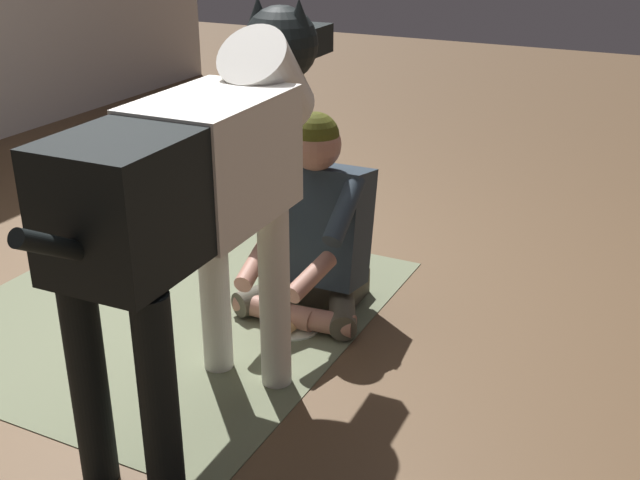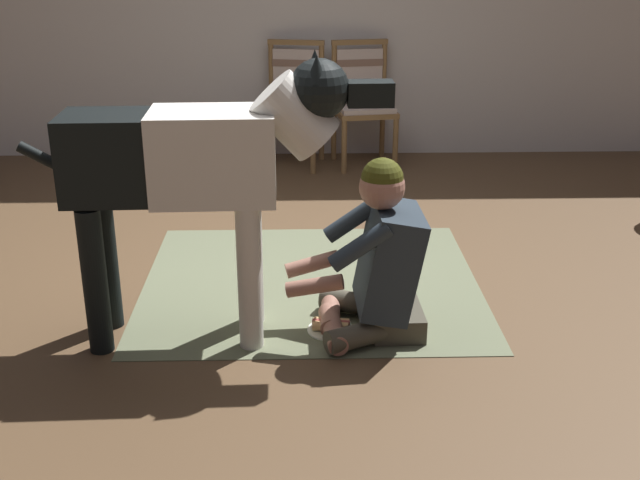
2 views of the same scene
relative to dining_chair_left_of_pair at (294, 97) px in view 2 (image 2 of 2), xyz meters
name	(u,v)px [view 2 (image 2 of 2)]	position (x,y,z in m)	size (l,w,h in m)	color
ground_plane	(309,281)	(0.09, -2.39, -0.54)	(14.57, 14.57, 0.00)	brown
area_rug	(311,282)	(0.10, -2.42, -0.54)	(1.82, 1.65, 0.01)	#666D51
dining_chair_left_of_pair	(294,97)	(0.00, 0.00, 0.00)	(0.54, 0.54, 0.98)	brown
dining_chair_right_of_pair	(362,97)	(0.55, 0.00, 0.00)	(0.53, 0.53, 0.98)	brown
person_sitting_on_floor	(378,263)	(0.41, -2.97, -0.19)	(0.66, 0.58, 0.86)	#474335
large_dog	(199,164)	(-0.40, -2.99, 0.30)	(1.63, 0.38, 1.33)	silver
hot_dog_on_plate	(331,326)	(0.19, -2.97, -0.52)	(0.23, 0.23, 0.06)	white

